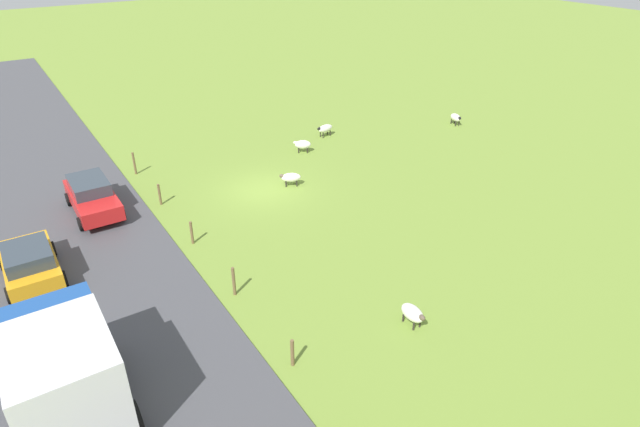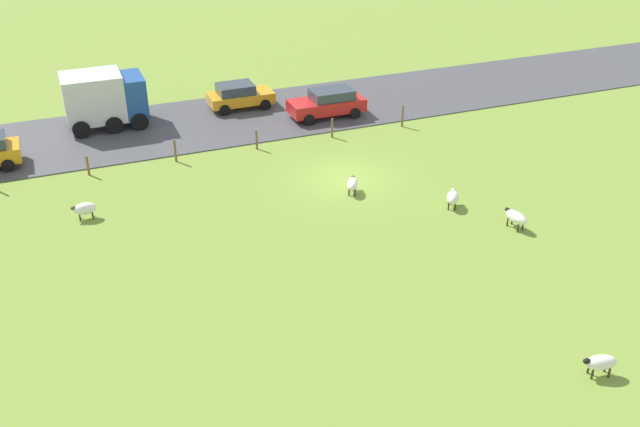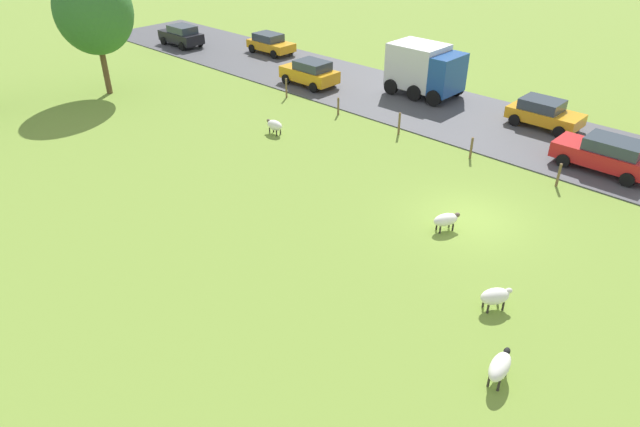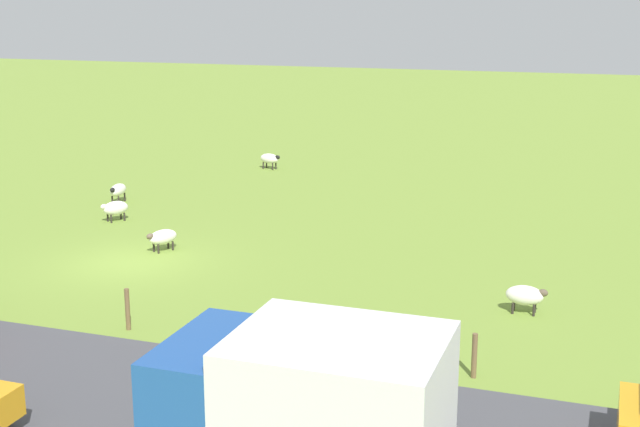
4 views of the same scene
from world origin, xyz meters
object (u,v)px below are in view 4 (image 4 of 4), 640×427
object	(u,v)px
sheep_0	(270,159)
sheep_4	(118,190)
sheep_3	(115,208)
sheep_2	(525,295)
sheep_1	(163,237)
truck_0	(305,417)

from	to	relation	value
sheep_0	sheep_4	bearing A→B (deg)	-18.94
sheep_3	sheep_4	xyz separation A→B (m)	(-2.65, -1.54, 0.04)
sheep_0	sheep_2	world-z (taller)	sheep_0
sheep_1	sheep_0	bearing A→B (deg)	-171.50
sheep_0	sheep_2	xyz separation A→B (m)	(16.51, 14.13, -0.02)
sheep_3	truck_0	distance (m)	20.68
sheep_3	truck_0	world-z (taller)	truck_0
truck_0	sheep_0	bearing A→B (deg)	-156.43
sheep_2	sheep_4	bearing A→B (deg)	-114.07
sheep_3	sheep_4	distance (m)	3.07
sheep_1	sheep_4	xyz separation A→B (m)	(-5.62, -5.20, 0.06)
sheep_1	sheep_4	size ratio (longest dim) A/B	0.90
sheep_2	sheep_4	xyz separation A→B (m)	(-7.67, -17.17, 0.04)
sheep_0	sheep_2	bearing A→B (deg)	40.55
sheep_3	sheep_2	bearing A→B (deg)	72.21
sheep_2	truck_0	size ratio (longest dim) A/B	0.25
sheep_2	sheep_4	world-z (taller)	sheep_4
sheep_0	sheep_3	world-z (taller)	sheep_3
sheep_1	truck_0	bearing A→B (deg)	37.28
sheep_0	sheep_1	bearing A→B (deg)	8.50
sheep_2	sheep_3	bearing A→B (deg)	-107.79
sheep_0	sheep_1	distance (m)	14.63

